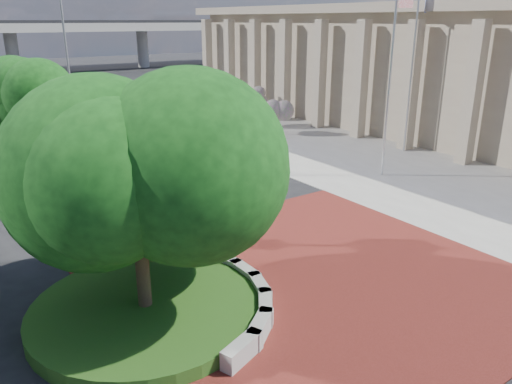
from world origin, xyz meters
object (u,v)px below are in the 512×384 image
(post_clock, at_px, (206,174))
(parked_car, at_px, (22,95))
(flagpole_a, at_px, (390,81))
(street_lamp_near, at_px, (70,52))
(flagpole_b, at_px, (411,73))

(post_clock, bearing_deg, parked_car, 87.84)
(post_clock, bearing_deg, flagpole_a, 10.30)
(post_clock, height_order, street_lamp_near, street_lamp_near)
(parked_car, xyz_separation_m, flagpole_b, (14.93, -32.72, 3.86))
(street_lamp_near, bearing_deg, flagpole_a, -67.13)
(parked_car, bearing_deg, post_clock, -82.17)
(parked_car, xyz_separation_m, street_lamp_near, (1.01, -13.93, 4.55))
(flagpole_a, bearing_deg, parked_car, 105.85)
(parked_car, relative_size, street_lamp_near, 0.53)
(flagpole_a, relative_size, street_lamp_near, 1.02)
(parked_car, bearing_deg, street_lamp_near, -75.87)
(flagpole_a, relative_size, flagpole_b, 1.02)
(flagpole_a, distance_m, street_lamp_near, 23.20)
(flagpole_b, bearing_deg, post_clock, -164.09)
(post_clock, height_order, flagpole_b, flagpole_b)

